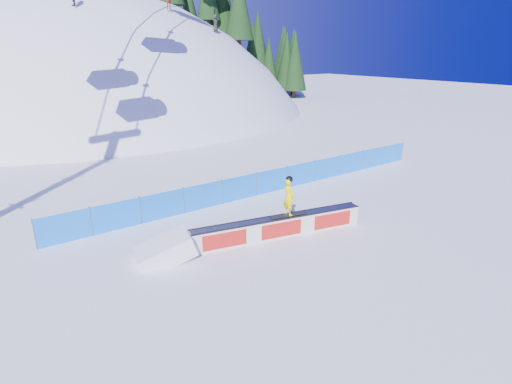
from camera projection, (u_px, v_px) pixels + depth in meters
ground at (335, 220)px, 17.39m from camera, size 160.00×160.00×0.00m
snow_hill at (106, 240)px, 55.66m from camera, size 64.00×64.00×64.00m
treeline at (249, 32)px, 59.14m from camera, size 24.51×10.97×21.35m
safety_fence at (272, 181)px, 20.64m from camera, size 22.05×0.05×1.30m
rail_box at (279, 227)px, 15.70m from camera, size 7.12×2.03×0.86m
snow_ramp at (166, 258)px, 14.19m from camera, size 2.32×1.72×1.30m
snowboarder at (289, 196)px, 15.43m from camera, size 1.57×0.60×1.62m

